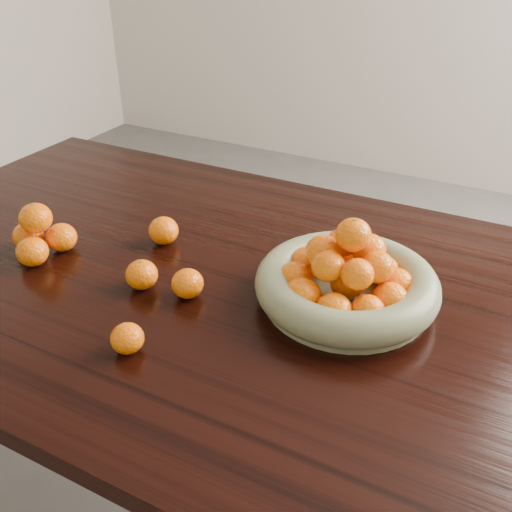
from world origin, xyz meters
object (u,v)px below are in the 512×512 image
at_px(dining_table, 277,327).
at_px(orange_pyramid, 40,235).
at_px(loose_orange_0, 142,275).
at_px(fruit_bowl, 346,281).

relative_size(dining_table, orange_pyramid, 14.18).
bearing_deg(loose_orange_0, dining_table, 24.67).
relative_size(fruit_bowl, orange_pyramid, 2.45).
bearing_deg(dining_table, fruit_bowl, 11.83).
bearing_deg(loose_orange_0, fruit_bowl, 20.50).
bearing_deg(orange_pyramid, dining_table, 11.76).
height_order(dining_table, loose_orange_0, loose_orange_0).
distance_m(fruit_bowl, loose_orange_0, 0.40).
height_order(orange_pyramid, loose_orange_0, orange_pyramid).
bearing_deg(loose_orange_0, orange_pyramid, 179.05).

